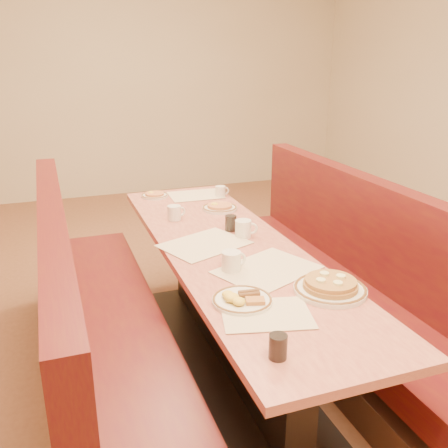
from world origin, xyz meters
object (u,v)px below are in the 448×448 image
object	(u,v)px
coffee_mug_d	(175,212)
soda_tumbler_mid	(231,223)
booth_left	(97,333)
eggs_plate	(242,299)
coffee_mug_b	(232,261)
soda_tumbler_near	(278,347)
pancake_plate	(330,287)
coffee_mug_c	(221,191)
coffee_mug_a	(244,228)
booth_right	(341,290)
diner_table	(229,308)

from	to	relation	value
coffee_mug_d	soda_tumbler_mid	size ratio (longest dim) A/B	1.29
booth_left	coffee_mug_d	bearing A→B (deg)	43.77
eggs_plate	coffee_mug_b	world-z (taller)	coffee_mug_b
soda_tumbler_near	coffee_mug_d	bearing A→B (deg)	88.44
booth_left	soda_tumbler_near	distance (m)	1.23
coffee_mug_b	coffee_mug_d	world-z (taller)	coffee_mug_b
pancake_plate	coffee_mug_c	xyz separation A→B (m)	(0.06, 1.60, 0.02)
coffee_mug_b	coffee_mug_c	xyz separation A→B (m)	(0.38, 1.24, -0.01)
coffee_mug_a	soda_tumbler_near	size ratio (longest dim) A/B	1.43
pancake_plate	soda_tumbler_mid	world-z (taller)	soda_tumbler_mid
coffee_mug_d	eggs_plate	bearing A→B (deg)	-102.19
coffee_mug_a	coffee_mug_d	world-z (taller)	coffee_mug_a
booth_right	soda_tumbler_mid	world-z (taller)	booth_right
diner_table	coffee_mug_b	world-z (taller)	coffee_mug_b
diner_table	soda_tumbler_near	bearing A→B (deg)	-101.32
coffee_mug_a	soda_tumbler_near	distance (m)	1.19
booth_left	eggs_plate	xyz separation A→B (m)	(0.56, -0.62, 0.40)
coffee_mug_b	eggs_plate	bearing A→B (deg)	-116.45
booth_left	coffee_mug_d	xyz separation A→B (m)	(0.57, 0.55, 0.44)
soda_tumbler_mid	coffee_mug_b	bearing A→B (deg)	-110.01
coffee_mug_b	soda_tumbler_near	distance (m)	0.73
coffee_mug_a	soda_tumbler_mid	size ratio (longest dim) A/B	1.37
booth_left	soda_tumbler_mid	distance (m)	0.96
booth_left	coffee_mug_b	world-z (taller)	booth_left
eggs_plate	diner_table	bearing A→B (deg)	74.13
pancake_plate	coffee_mug_b	xyz separation A→B (m)	(-0.33, 0.35, 0.03)
coffee_mug_c	soda_tumbler_near	xyz separation A→B (m)	(-0.49, -1.97, 0.00)
booth_left	booth_right	xyz separation A→B (m)	(1.46, 0.00, 0.00)
diner_table	coffee_mug_c	size ratio (longest dim) A/B	23.95
coffee_mug_d	soda_tumbler_near	bearing A→B (deg)	-103.15
coffee_mug_a	soda_tumbler_mid	bearing A→B (deg)	126.11
booth_left	booth_right	distance (m)	1.46
pancake_plate	coffee_mug_d	bearing A→B (deg)	107.94
pancake_plate	soda_tumbler_near	distance (m)	0.57
booth_right	coffee_mug_b	world-z (taller)	booth_right
eggs_plate	coffee_mug_d	world-z (taller)	coffee_mug_d
coffee_mug_c	soda_tumbler_near	size ratio (longest dim) A/B	1.17
booth_right	soda_tumbler_near	xyz separation A→B (m)	(-0.94, -1.03, 0.43)
eggs_plate	coffee_mug_d	bearing A→B (deg)	89.39
booth_left	pancake_plate	xyz separation A→B (m)	(0.96, -0.66, 0.41)
diner_table	coffee_mug_a	size ratio (longest dim) A/B	19.72
booth_left	eggs_plate	world-z (taller)	booth_left
diner_table	coffee_mug_c	xyz separation A→B (m)	(0.28, 0.94, 0.42)
booth_left	booth_right	bearing A→B (deg)	0.00
eggs_plate	soda_tumbler_near	distance (m)	0.41
booth_right	coffee_mug_d	distance (m)	1.14
booth_left	pancake_plate	world-z (taller)	booth_left
booth_right	coffee_mug_d	bearing A→B (deg)	148.68
pancake_plate	coffee_mug_c	size ratio (longest dim) A/B	3.06
coffee_mug_b	coffee_mug_d	distance (m)	0.85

